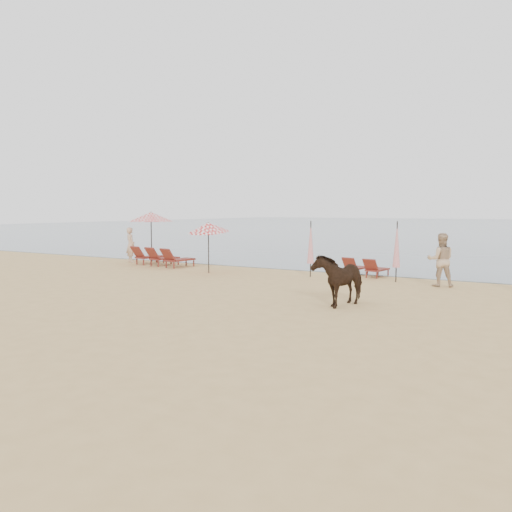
% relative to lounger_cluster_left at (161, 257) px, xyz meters
% --- Properties ---
extents(ground, '(120.00, 120.00, 0.00)m').
position_rel_lounger_cluster_left_xyz_m(ground, '(7.32, -8.39, -0.45)').
color(ground, tan).
rests_on(ground, ground).
extents(sea, '(160.00, 140.00, 0.06)m').
position_rel_lounger_cluster_left_xyz_m(sea, '(7.32, 71.61, -0.45)').
color(sea, '#51606B').
rests_on(sea, ground).
extents(lounger_cluster_left, '(3.16, 2.18, 0.64)m').
position_rel_lounger_cluster_left_xyz_m(lounger_cluster_left, '(0.00, 0.00, 0.00)').
color(lounger_cluster_left, maroon).
rests_on(lounger_cluster_left, ground).
extents(lounger_cluster_right, '(1.71, 1.66, 0.54)m').
position_rel_lounger_cluster_left_xyz_m(lounger_cluster_right, '(9.87, 1.22, -0.07)').
color(lounger_cluster_right, maroon).
rests_on(lounger_cluster_right, ground).
extents(umbrella_open_left_a, '(2.33, 2.33, 2.65)m').
position_rel_lounger_cluster_left_xyz_m(umbrella_open_left_a, '(-1.85, 1.40, 1.93)').
color(umbrella_open_left_a, black).
rests_on(umbrella_open_left_a, ground).
extents(umbrella_open_left_b, '(1.80, 1.84, 2.30)m').
position_rel_lounger_cluster_left_xyz_m(umbrella_open_left_b, '(3.58, -1.03, 1.54)').
color(umbrella_open_left_b, black).
rests_on(umbrella_open_left_b, ground).
extents(umbrella_closed_left, '(0.28, 0.28, 2.30)m').
position_rel_lounger_cluster_left_xyz_m(umbrella_closed_left, '(7.99, -0.08, 0.97)').
color(umbrella_closed_left, black).
rests_on(umbrella_closed_left, ground).
extents(umbrella_closed_right, '(0.28, 0.28, 2.32)m').
position_rel_lounger_cluster_left_xyz_m(umbrella_closed_right, '(11.41, 0.21, 0.98)').
color(umbrella_closed_right, black).
rests_on(umbrella_closed_right, ground).
extents(cow, '(1.18, 1.93, 1.52)m').
position_rel_lounger_cluster_left_xyz_m(cow, '(11.14, -5.21, 0.31)').
color(cow, black).
rests_on(cow, ground).
extents(beachgoer_left, '(0.79, 0.67, 1.83)m').
position_rel_lounger_cluster_left_xyz_m(beachgoer_left, '(-2.49, 0.51, 0.47)').
color(beachgoer_left, tan).
rests_on(beachgoer_left, ground).
extents(beachgoer_right_a, '(1.12, 0.99, 1.92)m').
position_rel_lounger_cluster_left_xyz_m(beachgoer_right_a, '(13.06, -0.09, 0.52)').
color(beachgoer_right_a, tan).
rests_on(beachgoer_right_a, ground).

